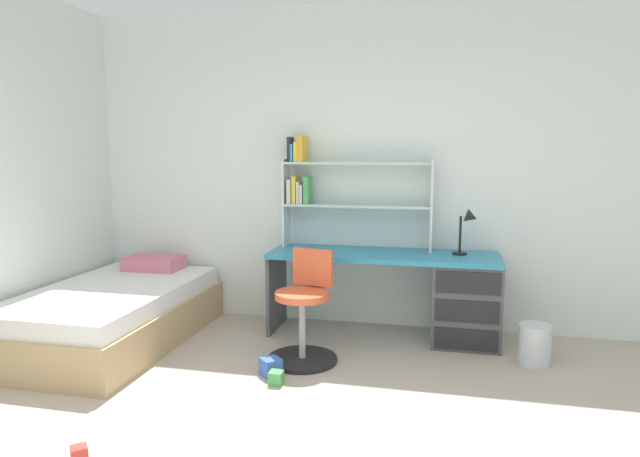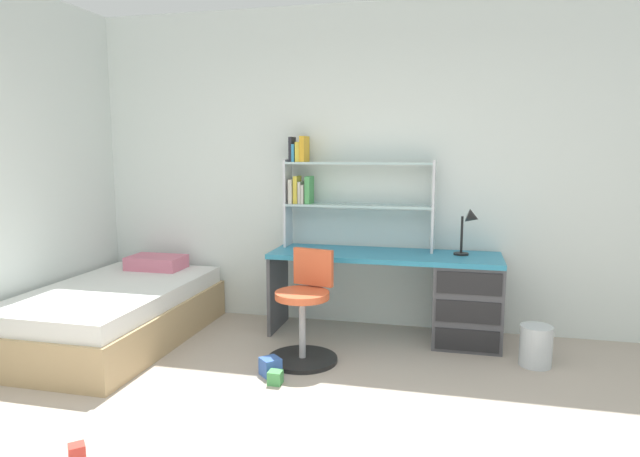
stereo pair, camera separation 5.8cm
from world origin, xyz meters
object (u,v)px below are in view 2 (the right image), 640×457
Objects in this scene: toy_block_red_0 at (77,452)px; toy_block_green_2 at (275,377)px; desk_lamp at (470,225)px; swivel_chair at (304,317)px; bookshelf_hutch at (337,186)px; bed_platform at (115,313)px; waste_bin at (536,346)px; toy_block_blue_1 at (270,367)px; desk at (444,294)px.

toy_block_red_0 is 1.30m from toy_block_green_2.
desk_lamp is 1.95m from toy_block_green_2.
bookshelf_hutch is at bearing 85.38° from swivel_chair.
desk_lamp reaches higher than swivel_chair.
bed_platform is at bearing -166.37° from desk_lamp.
waste_bin is 3.06m from toy_block_red_0.
swivel_chair is (-1.18, -0.71, -0.63)m from desk_lamp.
toy_block_blue_1 is at bearing 63.41° from toy_block_red_0.
swivel_chair reaches higher than waste_bin.
waste_bin is (1.59, -0.56, -1.10)m from bookshelf_hutch.
bed_platform is at bearing -175.60° from waste_bin.
toy_block_green_2 is at bearing -156.66° from waste_bin.
bookshelf_hutch reaches higher than waste_bin.
desk_lamp is 0.20× the size of bed_platform.
toy_block_red_0 is at bearing -122.27° from toy_block_green_2.
swivel_chair reaches higher than bed_platform.
bookshelf_hutch is 2.82m from toy_block_red_0.
bookshelf_hutch is at bearing 25.66° from bed_platform.
toy_block_green_2 is (-1.74, -0.75, -0.10)m from waste_bin.
toy_block_blue_1 is (-0.15, -0.33, -0.27)m from swivel_chair.
bed_platform is at bearing 165.89° from toy_block_blue_1.
bookshelf_hutch is at bearing 169.54° from desk.
toy_block_red_0 is (-0.77, -1.56, -0.29)m from swivel_chair.
desk is 4.91× the size of desk_lamp.
toy_block_blue_1 is (1.46, -0.37, -0.17)m from bed_platform.
toy_block_blue_1 is at bearing -14.11° from bed_platform.
swivel_chair is at bearing -148.86° from desk_lamp.
toy_block_blue_1 is at bearing 121.06° from toy_block_green_2.
toy_block_red_0 is at bearing -109.21° from bookshelf_hutch.
waste_bin is 1.92m from toy_block_blue_1.
bookshelf_hutch is 2.01m from waste_bin.
bed_platform is 1.82m from toy_block_red_0.
bookshelf_hutch is 16.43× the size of toy_block_red_0.
desk_lamp is 2.97m from bed_platform.
swivel_chair reaches higher than toy_block_red_0.
swivel_chair is at bearing -145.99° from desk.
bed_platform is at bearing 178.73° from swivel_chair.
toy_block_green_2 is at bearing -99.34° from swivel_chair.
swivel_chair is 1.62m from bed_platform.
toy_block_blue_1 is 0.15m from toy_block_green_2.
swivel_chair is at bearing -170.18° from waste_bin.
desk is 1.00× the size of bed_platform.
swivel_chair is 9.10× the size of toy_block_green_2.
toy_block_blue_1 is (-0.22, -1.18, -1.19)m from bookshelf_hutch.
bed_platform is at bearing -166.29° from desk.
toy_block_blue_1 is (-1.15, -1.00, -0.33)m from desk.
desk_lamp is at bearing 38.04° from toy_block_blue_1.
desk_lamp is at bearing -6.71° from bookshelf_hutch.
toy_block_green_2 is at bearing -96.30° from bookshelf_hutch.
bookshelf_hutch is 1.57× the size of swivel_chair.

